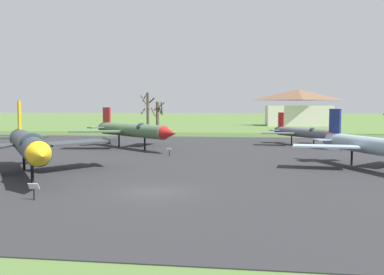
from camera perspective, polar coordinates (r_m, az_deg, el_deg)
The scene contains 13 objects.
ground_plane at distance 27.70m, azimuth -4.87°, elevation -6.96°, with size 600.00×600.00×0.00m, color #4C6B33.
asphalt_apron at distance 45.61m, azimuth 0.37°, elevation -2.59°, with size 79.70×61.32×0.05m, color #28282B.
grass_verge_strip at distance 81.95m, azimuth 3.86°, elevation 0.34°, with size 139.70×12.00×0.06m, color #3D5428.
jet_fighter_front_left at distance 55.38m, azimuth -7.50°, elevation 0.95°, with size 14.50×14.22×5.08m.
info_placard_front_left at distance 46.77m, azimuth -2.88°, elevation -1.77°, with size 0.57×0.28×0.90m.
jet_fighter_front_right at distance 39.58m, azimuth 21.79°, elevation -0.91°, with size 11.47×13.77×4.99m.
jet_fighter_rear_center at distance 35.68m, azimuth -20.06°, elevation -0.78°, with size 13.87×15.27×5.70m.
info_placard_rear_center at distance 26.64m, azimuth -19.34°, elevation -6.21°, with size 0.64×0.26×1.00m.
jet_fighter_rear_left at distance 60.55m, azimuth 13.98°, elevation 0.62°, with size 9.65×12.05×4.35m.
info_placard_rear_left at distance 54.85m, azimuth 18.30°, elevation -1.08°, with size 0.65×0.26×0.93m.
bare_tree_far_left at distance 86.04m, azimuth -5.64°, elevation 3.32°, with size 2.71×2.72×7.79m.
bare_tree_left_of_center at distance 86.93m, azimuth -4.35°, elevation 2.73°, with size 2.63×2.66×6.09m.
visitor_building at distance 124.19m, azimuth 13.25°, elevation 3.68°, with size 18.16×10.97×9.73m.
Camera 1 is at (6.17, -26.49, 5.26)m, focal length 42.25 mm.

